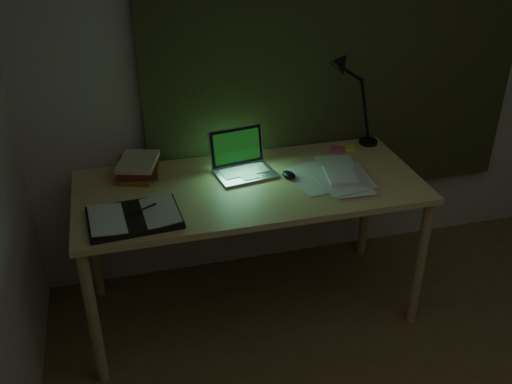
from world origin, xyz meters
TOP-DOWN VIEW (x-y plane):
  - wall_back at (0.00, 2.00)m, footprint 3.50×0.00m
  - curtain at (0.00, 1.96)m, footprint 2.20×0.06m
  - desk at (-0.62, 1.54)m, footprint 1.75×0.77m
  - laptop at (-0.62, 1.64)m, footprint 0.35×0.38m
  - open_textbook at (-1.21, 1.34)m, footprint 0.43×0.32m
  - book_stack at (-1.16, 1.78)m, footprint 0.24×0.27m
  - loose_papers at (-0.20, 1.51)m, footprint 0.35×0.37m
  - mouse at (-0.41, 1.55)m, footprint 0.08×0.10m
  - sticky_yellow at (0.02, 1.80)m, footprint 0.08×0.08m
  - sticky_pink at (-0.04, 1.79)m, footprint 0.10×0.10m
  - desk_lamp at (0.17, 1.84)m, footprint 0.39×0.31m

SIDE VIEW (x-z plane):
  - desk at x=-0.62m, z-range 0.00..0.80m
  - sticky_yellow at x=0.02m, z-range 0.80..0.81m
  - sticky_pink at x=-0.04m, z-range 0.80..0.82m
  - loose_papers at x=-0.20m, z-range 0.80..0.82m
  - mouse at x=-0.41m, z-range 0.80..0.83m
  - open_textbook at x=-1.21m, z-range 0.80..0.83m
  - book_stack at x=-1.16m, z-range 0.80..0.90m
  - laptop at x=-0.62m, z-range 0.80..1.01m
  - desk_lamp at x=0.17m, z-range 0.80..1.37m
  - wall_back at x=0.00m, z-range 0.00..2.50m
  - curtain at x=0.00m, z-range 0.45..2.45m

